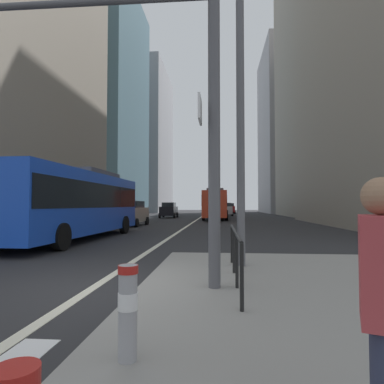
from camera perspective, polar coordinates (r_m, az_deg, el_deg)
The scene contains 17 objects.
ground_plane at distance 26.46m, azimuth -0.60°, elevation -5.80°, with size 160.00×160.00×0.00m, color #28282B.
lane_centre_line at distance 36.41m, azimuth 0.89°, elevation -4.82°, with size 0.20×80.00×0.01m, color beige.
office_tower_left_mid at distance 55.01m, azimuth -15.54°, elevation 14.41°, with size 11.36×18.27×34.66m, color slate.
office_tower_left_far at distance 78.10m, azimuth -9.07°, elevation 8.62°, with size 12.60×20.43×32.65m, color #9E9EA3.
office_tower_right_mid at distance 55.93m, azimuth 21.11°, elevation 23.03°, with size 10.11×16.35×50.78m, color gray.
office_tower_right_far at distance 72.84m, azimuth 16.45°, elevation 10.05°, with size 10.74×19.23×34.06m, color #9E9EA3.
city_bus_blue_oncoming at distance 16.39m, azimuth -19.46°, elevation -1.43°, with size 2.90×11.24×3.40m.
city_bus_red_receding at distance 38.07m, azimuth 4.20°, elevation -1.94°, with size 2.88×11.59×3.40m.
car_oncoming_mid at distance 26.26m, azimuth -10.57°, elevation -3.63°, with size 2.16×4.57×1.94m.
car_receding_near at distance 61.49m, azimuth 6.54°, elevation -2.84°, with size 2.09×4.16×1.94m.
car_receding_far at distance 48.93m, azimuth 5.90°, elevation -3.00°, with size 2.07×4.27×1.94m.
car_oncoming_far at distance 41.80m, azimuth -4.04°, elevation -3.13°, with size 2.08×4.40×1.94m.
traffic_signal_gantry at distance 6.77m, azimuth -13.50°, elevation 19.05°, with size 5.78×0.65×6.00m.
street_lamp_post at distance 8.96m, azimuth 8.35°, elevation 21.77°, with size 5.50×0.32×8.00m.
bollard_left at distance 3.41m, azimuth -11.08°, elevation -19.04°, with size 0.20×0.20×0.91m.
pedestrian_railing at distance 6.70m, azimuth 7.50°, elevation -8.88°, with size 0.06×3.95×0.98m.
pedestrian_waiting at distance 2.27m, azimuth 30.30°, elevation -16.68°, with size 0.36×0.44×1.65m.
Camera 1 is at (2.49, -6.29, 1.64)m, focal length 30.74 mm.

